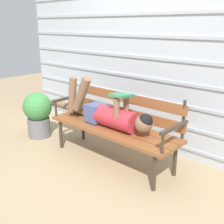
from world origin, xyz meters
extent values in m
plane|color=tan|center=(0.00, 0.00, 0.00)|extent=(12.00, 12.00, 0.00)
cube|color=#B2BCC6|center=(0.00, 0.82, 1.16)|extent=(4.71, 0.06, 2.31)
cube|color=#A3ADB7|center=(0.00, 0.79, 0.13)|extent=(4.71, 0.02, 0.04)
cube|color=#A3ADB7|center=(0.00, 0.79, 0.39)|extent=(4.71, 0.02, 0.04)
cube|color=#A3ADB7|center=(0.00, 0.79, 0.64)|extent=(4.71, 0.02, 0.04)
cube|color=#A3ADB7|center=(0.00, 0.79, 0.90)|extent=(4.71, 0.02, 0.04)
cube|color=#A3ADB7|center=(0.00, 0.79, 1.16)|extent=(4.71, 0.02, 0.04)
cube|color=#A3ADB7|center=(0.00, 0.79, 1.41)|extent=(4.71, 0.02, 0.04)
cube|color=#A3ADB7|center=(0.00, 0.79, 1.67)|extent=(4.71, 0.02, 0.04)
cube|color=brown|center=(0.00, -0.02, 0.40)|extent=(1.65, 0.15, 0.04)
cube|color=brown|center=(0.00, 0.15, 0.40)|extent=(1.65, 0.15, 0.04)
cube|color=brown|center=(0.00, 0.31, 0.40)|extent=(1.65, 0.15, 0.04)
cube|color=brown|center=(0.00, 0.39, 0.53)|extent=(1.59, 0.05, 0.11)
cube|color=brown|center=(0.00, 0.39, 0.72)|extent=(1.59, 0.05, 0.11)
cylinder|color=#382D23|center=(-0.76, 0.39, 0.63)|extent=(0.03, 0.03, 0.41)
cylinder|color=#382D23|center=(0.76, 0.39, 0.63)|extent=(0.03, 0.03, 0.41)
cylinder|color=#382D23|center=(-0.73, -0.05, 0.19)|extent=(0.04, 0.04, 0.39)
cylinder|color=#382D23|center=(0.73, -0.05, 0.19)|extent=(0.04, 0.04, 0.39)
cylinder|color=#382D23|center=(-0.73, 0.34, 0.19)|extent=(0.04, 0.04, 0.39)
cylinder|color=#382D23|center=(0.73, 0.34, 0.19)|extent=(0.04, 0.04, 0.39)
cube|color=#382D23|center=(-0.80, 0.15, 0.62)|extent=(0.04, 0.47, 0.03)
cylinder|color=#382D23|center=(-0.80, -0.05, 0.52)|extent=(0.03, 0.03, 0.20)
cube|color=#382D23|center=(0.80, 0.15, 0.62)|extent=(0.04, 0.47, 0.03)
cylinder|color=#382D23|center=(0.80, -0.05, 0.52)|extent=(0.03, 0.03, 0.20)
cylinder|color=#B72D38|center=(0.06, 0.15, 0.54)|extent=(0.52, 0.24, 0.24)
cube|color=#475684|center=(-0.26, 0.15, 0.54)|extent=(0.20, 0.22, 0.21)
sphere|color=brown|center=(0.44, 0.15, 0.57)|extent=(0.19, 0.19, 0.19)
sphere|color=black|center=(0.46, 0.15, 0.60)|extent=(0.16, 0.16, 0.16)
cylinder|color=brown|center=(-0.44, 0.09, 0.75)|extent=(0.31, 0.11, 0.46)
cylinder|color=brown|center=(-0.62, 0.09, 0.71)|extent=(0.15, 0.09, 0.46)
cylinder|color=brown|center=(-0.77, 0.21, 0.48)|extent=(0.87, 0.10, 0.10)
cylinder|color=brown|center=(0.14, 0.07, 0.67)|extent=(0.06, 0.06, 0.27)
cylinder|color=brown|center=(0.14, 0.23, 0.67)|extent=(0.06, 0.06, 0.27)
cube|color=#337A4C|center=(0.14, 0.15, 0.82)|extent=(0.20, 0.27, 0.06)
cylinder|color=slate|center=(-1.27, -0.02, 0.14)|extent=(0.31, 0.31, 0.27)
sphere|color=#3D8442|center=(-1.27, -0.02, 0.45)|extent=(0.40, 0.40, 0.40)
camera|label=1|loc=(2.02, -2.05, 1.55)|focal=44.38mm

